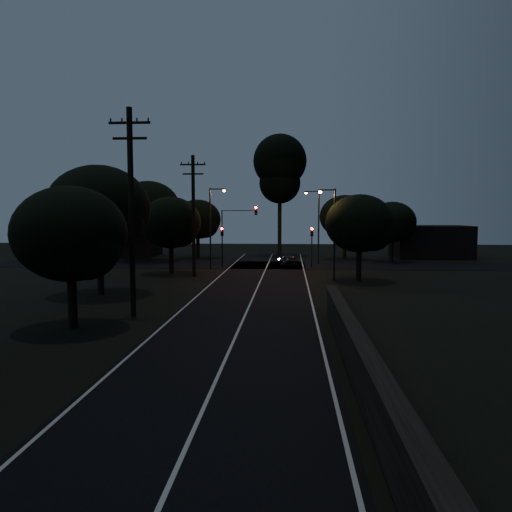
{
  "coord_description": "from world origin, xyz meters",
  "views": [
    {
      "loc": [
        2.4,
        -10.94,
        5.46
      ],
      "look_at": [
        0.0,
        24.0,
        2.5
      ],
      "focal_mm": 35.0,
      "sensor_mm": 36.0,
      "label": 1
    }
  ],
  "objects": [
    {
      "name": "retaining_wall",
      "position": [
        7.74,
        3.0,
        0.62
      ],
      "size": [
        6.93,
        26.0,
        1.6
      ],
      "color": "black",
      "rests_on": "ground"
    },
    {
      "name": "signal_right",
      "position": [
        4.6,
        39.99,
        2.84
      ],
      "size": [
        0.28,
        0.35,
        4.1
      ],
      "color": "black",
      "rests_on": "ground"
    },
    {
      "name": "road_surface",
      "position": [
        0.0,
        31.12,
        0.01
      ],
      "size": [
        60.0,
        70.0,
        0.03
      ],
      "color": "black",
      "rests_on": "ground"
    },
    {
      "name": "tree_left_b",
      "position": [
        -7.81,
        11.89,
        4.4
      ],
      "size": [
        5.34,
        5.34,
        6.79
      ],
      "color": "black",
      "rests_on": "ground"
    },
    {
      "name": "tree_left_c",
      "position": [
        -10.26,
        21.86,
        5.65
      ],
      "size": [
        6.92,
        6.92,
        8.74
      ],
      "color": "black",
      "rests_on": "ground"
    },
    {
      "name": "signal_mast",
      "position": [
        -2.91,
        39.99,
        4.34
      ],
      "size": [
        3.7,
        0.35,
        6.25
      ],
      "color": "black",
      "rests_on": "ground"
    },
    {
      "name": "tree_left_d",
      "position": [
        -8.3,
        33.89,
        4.56
      ],
      "size": [
        5.55,
        5.55,
        7.04
      ],
      "color": "black",
      "rests_on": "ground"
    },
    {
      "name": "signal_left",
      "position": [
        -4.6,
        39.99,
        2.84
      ],
      "size": [
        0.28,
        0.35,
        4.1
      ],
      "color": "black",
      "rests_on": "ground"
    },
    {
      "name": "utility_pole_mid",
      "position": [
        -6.0,
        15.0,
        5.74
      ],
      "size": [
        2.2,
        0.3,
        11.0
      ],
      "color": "black",
      "rests_on": "ground"
    },
    {
      "name": "tree_far_nw",
      "position": [
        -8.8,
        49.88,
        4.68
      ],
      "size": [
        5.71,
        5.71,
        7.23
      ],
      "color": "black",
      "rests_on": "ground"
    },
    {
      "name": "tree_far_e",
      "position": [
        14.19,
        46.89,
        4.44
      ],
      "size": [
        5.41,
        5.41,
        6.86
      ],
      "color": "black",
      "rests_on": "ground"
    },
    {
      "name": "streetlight_c",
      "position": [
        5.83,
        30.0,
        4.35
      ],
      "size": [
        1.46,
        0.26,
        7.5
      ],
      "color": "black",
      "rests_on": "ground"
    },
    {
      "name": "building_left",
      "position": [
        -20.0,
        52.0,
        2.2
      ],
      "size": [
        10.0,
        8.0,
        4.4
      ],
      "primitive_type": "cube",
      "color": "black",
      "rests_on": "ground"
    },
    {
      "name": "ground",
      "position": [
        0.0,
        0.0,
        0.0
      ],
      "size": [
        160.0,
        160.0,
        0.0
      ],
      "primitive_type": "plane",
      "color": "black"
    },
    {
      "name": "tree_far_w",
      "position": [
        -13.74,
        45.85,
        6.02
      ],
      "size": [
        7.27,
        7.27,
        9.27
      ],
      "color": "black",
      "rests_on": "ground"
    },
    {
      "name": "car",
      "position": [
        2.23,
        40.2,
        0.64
      ],
      "size": [
        2.36,
        4.03,
        1.29
      ],
      "primitive_type": "imported",
      "rotation": [
        0.0,
        0.0,
        3.38
      ],
      "color": "black",
      "rests_on": "ground"
    },
    {
      "name": "tree_far_ne",
      "position": [
        9.22,
        49.88,
        5.01
      ],
      "size": [
        6.12,
        6.12,
        7.75
      ],
      "color": "black",
      "rests_on": "ground"
    },
    {
      "name": "streetlight_b",
      "position": [
        5.31,
        44.0,
        4.64
      ],
      "size": [
        1.66,
        0.26,
        8.0
      ],
      "color": "black",
      "rests_on": "ground"
    },
    {
      "name": "tall_pine",
      "position": [
        1.0,
        55.0,
        11.44
      ],
      "size": [
        6.98,
        6.98,
        15.86
      ],
      "color": "black",
      "rests_on": "ground"
    },
    {
      "name": "building_right",
      "position": [
        20.0,
        53.0,
        2.0
      ],
      "size": [
        9.0,
        7.0,
        4.0
      ],
      "primitive_type": "cube",
      "color": "black",
      "rests_on": "ground"
    },
    {
      "name": "utility_pole_far",
      "position": [
        -6.0,
        32.0,
        5.48
      ],
      "size": [
        2.2,
        0.3,
        10.5
      ],
      "color": "black",
      "rests_on": "ground"
    },
    {
      "name": "streetlight_a",
      "position": [
        -5.31,
        38.0,
        4.64
      ],
      "size": [
        1.66,
        0.26,
        8.0
      ],
      "color": "black",
      "rests_on": "ground"
    },
    {
      "name": "tree_right_a",
      "position": [
        8.2,
        29.89,
        4.57
      ],
      "size": [
        5.55,
        5.55,
        7.05
      ],
      "color": "black",
      "rests_on": "ground"
    }
  ]
}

